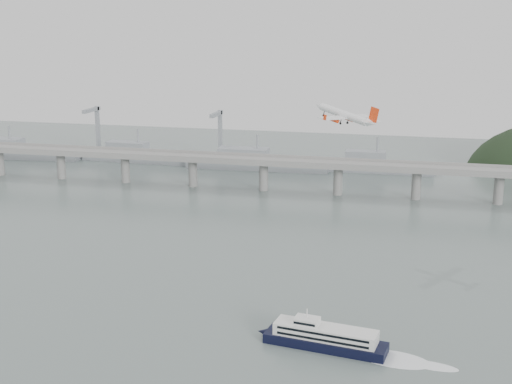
# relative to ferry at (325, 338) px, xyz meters

# --- Properties ---
(ground) EXTENTS (900.00, 900.00, 0.00)m
(ground) POSITION_rel_ferry_xyz_m (-42.51, 17.18, -3.63)
(ground) COLOR slate
(ground) RESTS_ON ground
(bridge) EXTENTS (800.00, 22.00, 23.90)m
(bridge) POSITION_rel_ferry_xyz_m (-43.66, 217.18, 14.01)
(bridge) COLOR gray
(bridge) RESTS_ON ground
(distant_fleet) EXTENTS (453.00, 60.90, 40.00)m
(distant_fleet) POSITION_rel_ferry_xyz_m (-197.86, 282.26, 2.59)
(distant_fleet) COLOR gray
(distant_fleet) RESTS_ON ground
(ferry) EXTENTS (70.89, 19.30, 13.40)m
(ferry) POSITION_rel_ferry_xyz_m (0.00, 0.00, 0.00)
(ferry) COLOR black
(ferry) RESTS_ON ground
(airliner) EXTENTS (34.39, 32.35, 10.15)m
(airliner) POSITION_rel_ferry_xyz_m (-7.00, 106.56, 63.76)
(airliner) COLOR white
(airliner) RESTS_ON ground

